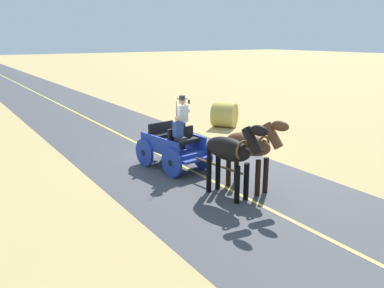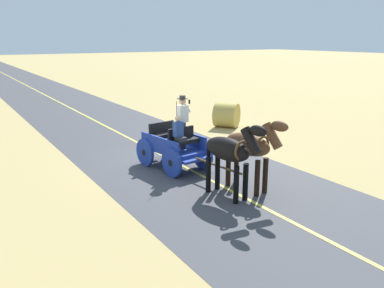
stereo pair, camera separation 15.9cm
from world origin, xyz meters
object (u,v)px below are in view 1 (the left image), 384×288
at_px(horse_near_side, 251,146).
at_px(hay_bale, 225,115).
at_px(horse_off_side, 231,151).
at_px(horse_drawn_carriage, 174,145).

bearing_deg(horse_near_side, hay_bale, -122.43).
bearing_deg(hay_bale, horse_near_side, 57.57).
bearing_deg(horse_near_side, horse_off_side, 7.50).
height_order(horse_near_side, horse_off_side, same).
distance_m(horse_off_side, hay_bale, 9.11).
relative_size(horse_drawn_carriage, horse_off_side, 2.04).
relative_size(horse_off_side, hay_bale, 1.84).
xyz_separation_m(horse_off_side, hay_bale, (-5.38, -7.31, -0.72)).
bearing_deg(horse_near_side, horse_drawn_carriage, -74.87).
distance_m(horse_drawn_carriage, horse_near_side, 3.10).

